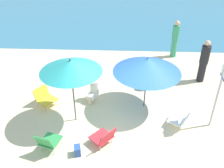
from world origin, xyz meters
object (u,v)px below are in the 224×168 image
at_px(umbrella_blue, 147,65).
at_px(person_a, 175,39).
at_px(umbrella_teal, 71,66).
at_px(beach_chair_c, 104,137).
at_px(beach_chair_b, 181,119).
at_px(beach_chair_a, 45,97).
at_px(person_d, 204,61).
at_px(warning_sign, 219,89).
at_px(beach_bag, 77,150).
at_px(beach_chair_d, 48,141).
at_px(person_b, 94,88).
at_px(person_c, 153,78).

xyz_separation_m(umbrella_blue, person_a, (1.54, 3.80, -0.68)).
distance_m(umbrella_teal, umbrella_blue, 2.30).
bearing_deg(beach_chair_c, beach_chair_b, -115.35).
relative_size(beach_chair_a, person_d, 0.49).
relative_size(warning_sign, beach_bag, 7.76).
bearing_deg(umbrella_blue, beach_chair_a, -178.80).
bearing_deg(beach_chair_d, umbrella_blue, -35.38).
bearing_deg(beach_chair_a, beach_chair_b, 22.43).
bearing_deg(beach_bag, person_a, 60.33).
bearing_deg(warning_sign, umbrella_teal, -175.25).
relative_size(beach_chair_b, beach_chair_d, 1.06).
bearing_deg(person_d, warning_sign, -169.21).
xyz_separation_m(person_a, beach_bag, (-3.39, -5.95, -0.71)).
distance_m(umbrella_blue, person_b, 2.01).
distance_m(person_c, warning_sign, 2.68).
xyz_separation_m(beach_chair_d, warning_sign, (4.52, 1.21, 0.98)).
distance_m(umbrella_blue, beach_chair_c, 2.47).
relative_size(umbrella_blue, beach_bag, 7.85).
xyz_separation_m(beach_chair_a, beach_bag, (1.41, -2.09, -0.17)).
bearing_deg(beach_chair_b, person_b, 5.31).
height_order(umbrella_teal, beach_chair_c, umbrella_teal).
height_order(beach_chair_b, person_a, person_a).
xyz_separation_m(person_d, warning_sign, (-0.34, -2.56, 0.48)).
bearing_deg(beach_bag, beach_chair_b, 23.15).
height_order(beach_chair_a, beach_chair_d, beach_chair_d).
bearing_deg(warning_sign, person_b, 167.96).
distance_m(umbrella_teal, beach_chair_c, 2.09).
height_order(beach_chair_d, warning_sign, warning_sign).
bearing_deg(person_b, person_d, 130.95).
bearing_deg(umbrella_blue, beach_chair_d, -141.86).
xyz_separation_m(umbrella_blue, person_b, (-1.68, 0.29, -1.07)).
distance_m(beach_chair_b, person_a, 4.79).
height_order(umbrella_blue, warning_sign, warning_sign).
xyz_separation_m(beach_chair_b, warning_sign, (0.88, 0.08, 1.03)).
relative_size(beach_chair_a, beach_chair_c, 1.02).
distance_m(beach_chair_c, beach_bag, 0.77).
xyz_separation_m(umbrella_teal, beach_chair_a, (-1.13, 0.72, -1.56)).
height_order(beach_chair_b, beach_chair_c, beach_chair_c).
bearing_deg(person_b, person_c, 134.15).
relative_size(person_c, person_d, 0.51).
distance_m(beach_chair_d, person_d, 6.18).
bearing_deg(umbrella_teal, person_a, 51.34).
relative_size(umbrella_teal, warning_sign, 1.02).
bearing_deg(beach_chair_b, umbrella_teal, 27.06).
bearing_deg(person_b, beach_bag, 17.10).
height_order(beach_chair_a, beach_chair_b, beach_chair_a).
xyz_separation_m(person_c, beach_bag, (-2.22, -3.32, -0.27)).
distance_m(beach_chair_c, person_b, 2.15).
xyz_separation_m(umbrella_teal, beach_chair_b, (3.15, -0.14, -1.59)).
bearing_deg(person_c, beach_chair_c, -157.89).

